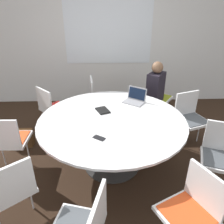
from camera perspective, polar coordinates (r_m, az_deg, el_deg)
The scene contains 16 objects.
ground_plane at distance 3.29m, azimuth 0.00°, elevation -13.32°, with size 16.00×16.00×0.00m, color black.
wall_back at distance 4.85m, azimuth -0.94°, elevation 17.98°, with size 8.00×0.07×2.70m.
conference_table at distance 2.92m, azimuth 0.00°, elevation -3.91°, with size 1.93×1.93×0.75m.
chair_0 at distance 4.34m, azimuth 11.45°, elevation 4.61°, with size 0.60×0.60×0.85m.
chair_1 at distance 4.18m, azimuth -3.51°, elevation 4.24°, with size 0.46×0.48×0.85m.
chair_2 at distance 3.90m, azimuth -15.41°, elevation 1.50°, with size 0.61×0.61×0.85m.
chair_3 at distance 3.22m, azimuth -25.30°, elevation -6.20°, with size 0.45×0.43×0.85m.
chair_4 at distance 2.47m, azimuth -25.06°, elevation -17.40°, with size 0.61×0.60×0.85m.
chair_6 at distance 2.22m, azimuth 20.33°, elevation -22.31°, with size 0.57×0.58×0.85m.
chair_7 at distance 2.97m, azimuth 26.60°, elevation -9.41°, with size 0.56×0.55×0.85m.
chair_8 at distance 3.69m, azimuth 19.72°, elevation -0.73°, with size 0.56×0.54×0.85m.
person_0 at distance 4.03m, azimuth 11.45°, elevation 5.83°, with size 0.39×0.42×1.20m.
laptop at distance 3.33m, azimuth 6.08°, elevation 3.55°, with size 0.38×0.36×0.21m.
spiral_notebook at distance 3.05m, azimuth -2.45°, elevation 0.44°, with size 0.22×0.25×0.02m.
cell_phone at distance 2.47m, azimuth -3.37°, elevation -6.78°, with size 0.16×0.14×0.01m.
handbag at distance 3.86m, azimuth -22.57°, elevation -6.26°, with size 0.36×0.16×0.28m.
Camera 1 is at (-0.08, -2.49, 2.14)m, focal length 35.00 mm.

